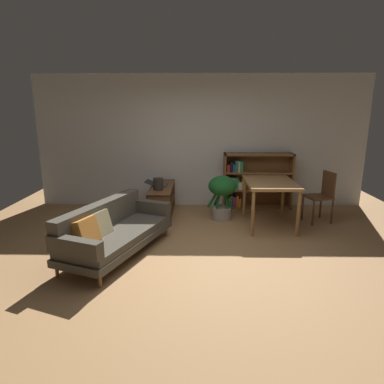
{
  "coord_description": "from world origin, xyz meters",
  "views": [
    {
      "loc": [
        -0.08,
        -4.28,
        2.02
      ],
      "look_at": [
        -0.16,
        0.92,
        0.71
      ],
      "focal_mm": 31.22,
      "sensor_mm": 36.0,
      "label": 1
    }
  ],
  "objects_px": {
    "fabric_couch": "(112,230)",
    "dining_chair_near": "(322,194)",
    "open_laptop": "(157,184)",
    "dining_table": "(270,187)",
    "potted_floor_plant": "(222,192)",
    "bookshelf": "(252,181)",
    "desk_speaker": "(158,184)",
    "media_console": "(162,201)"
  },
  "relations": [
    {
      "from": "dining_table",
      "to": "media_console",
      "type": "bearing_deg",
      "value": 162.53
    },
    {
      "from": "media_console",
      "to": "dining_chair_near",
      "type": "xyz_separation_m",
      "value": [
        2.94,
        -0.36,
        0.24
      ]
    },
    {
      "from": "fabric_couch",
      "to": "open_laptop",
      "type": "xyz_separation_m",
      "value": [
        0.42,
        1.9,
        0.23
      ]
    },
    {
      "from": "media_console",
      "to": "desk_speaker",
      "type": "distance_m",
      "value": 0.48
    },
    {
      "from": "desk_speaker",
      "to": "dining_table",
      "type": "distance_m",
      "value": 2.0
    },
    {
      "from": "desk_speaker",
      "to": "dining_chair_near",
      "type": "distance_m",
      "value": 2.98
    },
    {
      "from": "dining_table",
      "to": "bookshelf",
      "type": "relative_size",
      "value": 0.79
    },
    {
      "from": "open_laptop",
      "to": "dining_chair_near",
      "type": "height_order",
      "value": "dining_chair_near"
    },
    {
      "from": "potted_floor_plant",
      "to": "dining_table",
      "type": "distance_m",
      "value": 0.89
    },
    {
      "from": "open_laptop",
      "to": "dining_table",
      "type": "bearing_deg",
      "value": -18.95
    },
    {
      "from": "fabric_couch",
      "to": "media_console",
      "type": "relative_size",
      "value": 1.52
    },
    {
      "from": "fabric_couch",
      "to": "media_console",
      "type": "distance_m",
      "value": 1.89
    },
    {
      "from": "potted_floor_plant",
      "to": "dining_table",
      "type": "height_order",
      "value": "potted_floor_plant"
    },
    {
      "from": "dining_chair_near",
      "to": "bookshelf",
      "type": "distance_m",
      "value": 1.45
    },
    {
      "from": "open_laptop",
      "to": "potted_floor_plant",
      "type": "xyz_separation_m",
      "value": [
        1.24,
        -0.35,
        -0.07
      ]
    },
    {
      "from": "open_laptop",
      "to": "dining_chair_near",
      "type": "xyz_separation_m",
      "value": [
        3.03,
        -0.45,
        -0.07
      ]
    },
    {
      "from": "dining_table",
      "to": "potted_floor_plant",
      "type": "bearing_deg",
      "value": 156.55
    },
    {
      "from": "fabric_couch",
      "to": "dining_chair_near",
      "type": "relative_size",
      "value": 2.21
    },
    {
      "from": "bookshelf",
      "to": "potted_floor_plant",
      "type": "bearing_deg",
      "value": -129.28
    },
    {
      "from": "dining_table",
      "to": "bookshelf",
      "type": "distance_m",
      "value": 1.19
    },
    {
      "from": "desk_speaker",
      "to": "dining_chair_near",
      "type": "xyz_separation_m",
      "value": [
        2.97,
        -0.09,
        -0.15
      ]
    },
    {
      "from": "dining_table",
      "to": "dining_chair_near",
      "type": "bearing_deg",
      "value": 13.92
    },
    {
      "from": "fabric_couch",
      "to": "media_console",
      "type": "height_order",
      "value": "fabric_couch"
    },
    {
      "from": "bookshelf",
      "to": "desk_speaker",
      "type": "bearing_deg",
      "value": -155.65
    },
    {
      "from": "open_laptop",
      "to": "dining_table",
      "type": "height_order",
      "value": "dining_table"
    },
    {
      "from": "open_laptop",
      "to": "dining_chair_near",
      "type": "distance_m",
      "value": 3.06
    },
    {
      "from": "fabric_couch",
      "to": "open_laptop",
      "type": "relative_size",
      "value": 4.58
    },
    {
      "from": "dining_chair_near",
      "to": "desk_speaker",
      "type": "bearing_deg",
      "value": 178.32
    },
    {
      "from": "fabric_couch",
      "to": "desk_speaker",
      "type": "relative_size",
      "value": 9.41
    },
    {
      "from": "potted_floor_plant",
      "to": "desk_speaker",
      "type": "bearing_deg",
      "value": -179.46
    },
    {
      "from": "dining_table",
      "to": "dining_chair_near",
      "type": "xyz_separation_m",
      "value": [
        1.0,
        0.25,
        -0.19
      ]
    },
    {
      "from": "desk_speaker",
      "to": "bookshelf",
      "type": "distance_m",
      "value": 2.04
    },
    {
      "from": "media_console",
      "to": "open_laptop",
      "type": "relative_size",
      "value": 3.0
    },
    {
      "from": "fabric_couch",
      "to": "bookshelf",
      "type": "xyz_separation_m",
      "value": [
        2.34,
        2.38,
        0.2
      ]
    },
    {
      "from": "potted_floor_plant",
      "to": "media_console",
      "type": "bearing_deg",
      "value": 166.95
    },
    {
      "from": "open_laptop",
      "to": "dining_chair_near",
      "type": "relative_size",
      "value": 0.48
    },
    {
      "from": "media_console",
      "to": "bookshelf",
      "type": "relative_size",
      "value": 0.96
    },
    {
      "from": "fabric_couch",
      "to": "dining_chair_near",
      "type": "height_order",
      "value": "dining_chair_near"
    },
    {
      "from": "dining_chair_near",
      "to": "bookshelf",
      "type": "bearing_deg",
      "value": 140.3
    },
    {
      "from": "fabric_couch",
      "to": "dining_chair_near",
      "type": "bearing_deg",
      "value": 22.84
    },
    {
      "from": "media_console",
      "to": "bookshelf",
      "type": "distance_m",
      "value": 1.93
    },
    {
      "from": "media_console",
      "to": "desk_speaker",
      "type": "height_order",
      "value": "desk_speaker"
    }
  ]
}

